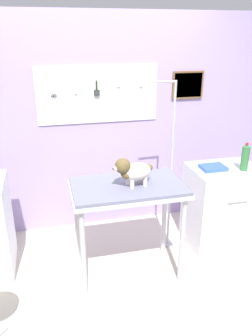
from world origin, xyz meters
name	(u,v)px	position (x,y,z in m)	size (l,w,h in m)	color
ground	(126,296)	(0.00, 0.00, -0.02)	(4.40, 4.00, 0.04)	#BFB5A3
rear_wall_panel	(98,126)	(0.00, 1.28, 1.16)	(4.00, 0.11, 2.30)	#A591C5
grooming_table	(128,195)	(0.09, 0.31, 0.79)	(0.98, 0.58, 0.89)	#B7B7BC
grooming_arm	(170,175)	(0.59, 0.62, 0.80)	(0.30, 0.11, 1.70)	#B7B7BC
dog	(133,171)	(0.12, 0.27, 1.03)	(0.36, 0.20, 0.26)	silver
cabinet_right	(222,206)	(1.15, 0.55, 0.42)	(0.68, 0.54, 0.84)	white
soda_bottle	(245,158)	(1.29, 0.47, 0.97)	(0.08, 0.08, 0.28)	#327239
supply_tray	(213,168)	(1.01, 0.56, 0.86)	(0.24, 0.18, 0.04)	blue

